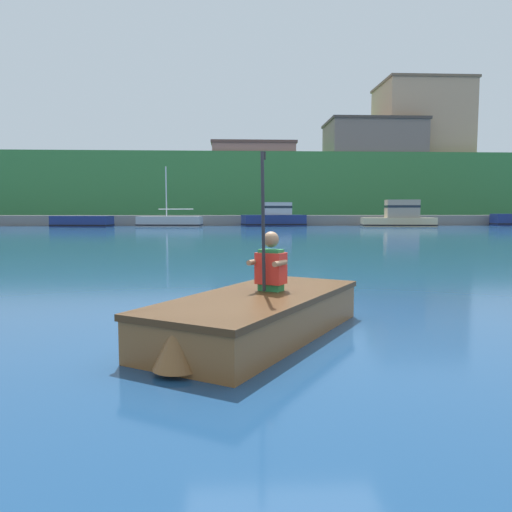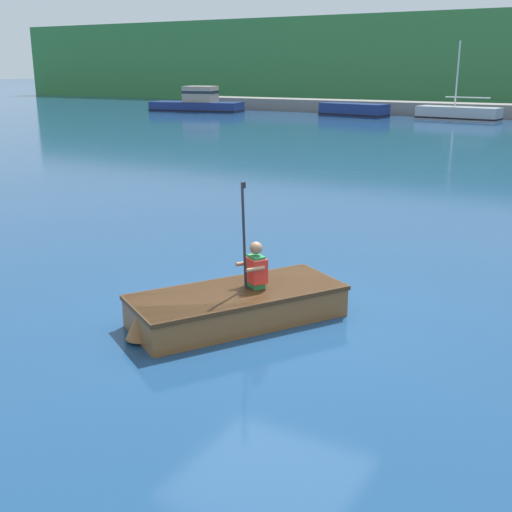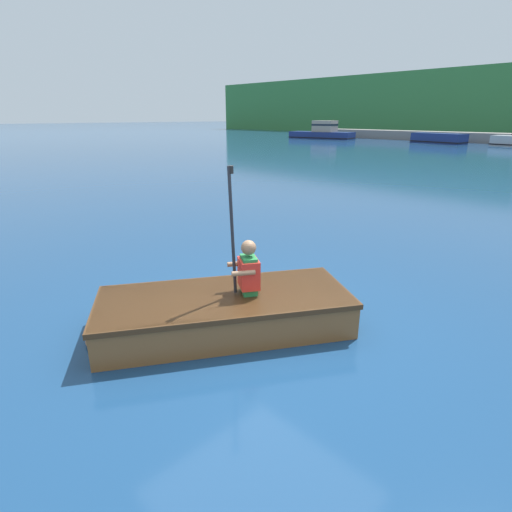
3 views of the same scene
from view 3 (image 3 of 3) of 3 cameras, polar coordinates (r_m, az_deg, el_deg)
name	(u,v)px [view 3 (image 3 of 3)]	position (r m, az deg, el deg)	size (l,w,h in m)	color
ground_plane	(263,332)	(4.70, 1.04, -10.87)	(300.00, 300.00, 0.00)	navy
waterfront_warehouse_left	(453,107)	(62.12, 26.32, 18.49)	(7.24, 7.59, 6.86)	#9E6B5B
moored_boat_dock_west_end	(438,139)	(41.40, 24.61, 15.00)	(4.98, 2.52, 0.89)	navy
moored_boat_dock_east_inner	(322,133)	(46.42, 9.47, 16.99)	(7.35, 3.61, 1.91)	navy
rowboat_foreground	(221,310)	(4.67, -5.01, -7.72)	(2.49, 3.05, 0.44)	brown
person_paddler	(248,269)	(4.52, -1.19, -1.87)	(0.45, 0.45, 1.45)	#267F3F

